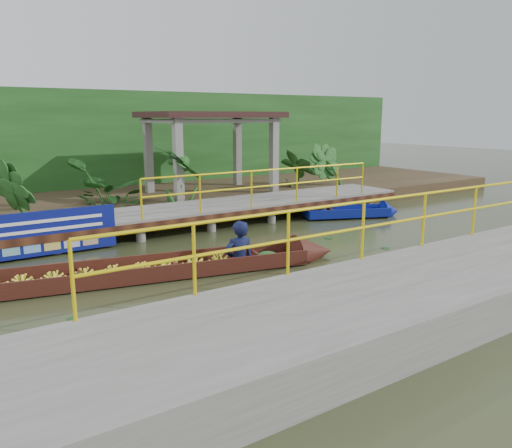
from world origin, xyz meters
TOP-DOWN VIEW (x-y plane):
  - ground at (0.00, 0.00)m, footprint 80.00×80.00m
  - land_strip at (0.00, 7.50)m, footprint 30.00×8.00m
  - far_dock at (0.02, 3.43)m, footprint 16.00×2.06m
  - near_dock at (1.00, -4.20)m, footprint 18.00×2.40m
  - pavilion at (3.00, 6.30)m, footprint 4.40×3.00m
  - foliage_backdrop at (0.00, 10.00)m, footprint 30.00×0.80m
  - vendor_boat at (-1.86, -0.09)m, footprint 8.81×2.67m
  - moored_blue_boat at (6.04, 1.78)m, footprint 3.09×1.88m
  - blue_banner at (-3.29, 2.48)m, footprint 3.17×0.04m
  - tropical_plants at (0.95, 5.30)m, footprint 14.27×1.27m

SIDE VIEW (x-z plane):
  - ground at x=0.00m, z-range 0.00..0.00m
  - moored_blue_boat at x=6.04m, z-range -0.23..0.49m
  - land_strip at x=0.00m, z-range 0.00..0.45m
  - vendor_boat at x=-1.86m, z-range -0.81..1.37m
  - near_dock at x=1.00m, z-range -0.56..1.16m
  - far_dock at x=0.02m, z-range -0.35..1.30m
  - blue_banner at x=-3.29m, z-range 0.06..1.05m
  - tropical_plants at x=0.95m, z-range 0.45..2.04m
  - foliage_backdrop at x=0.00m, z-range 0.00..4.00m
  - pavilion at x=3.00m, z-range 1.32..4.32m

